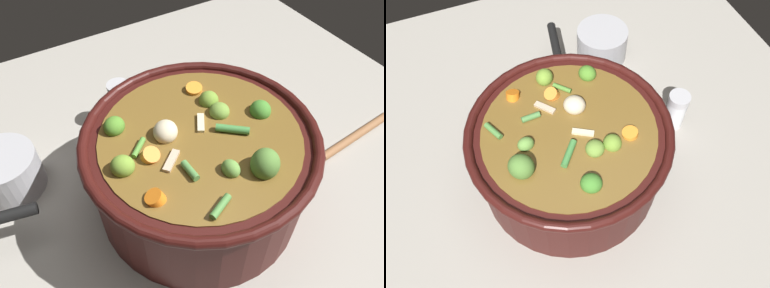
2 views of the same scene
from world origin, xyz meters
TOP-DOWN VIEW (x-y plane):
  - ground_plane at (0.00, 0.00)m, footprint 1.10×1.10m
  - cooking_pot at (-0.00, 0.00)m, footprint 0.33×0.33m
  - salt_shaker at (0.23, 0.03)m, footprint 0.04×0.04m
  - small_saucepan at (0.17, 0.26)m, footprint 0.18×0.13m

SIDE VIEW (x-z plane):
  - ground_plane at x=0.00m, z-range 0.00..0.00m
  - small_saucepan at x=0.17m, z-range 0.00..0.07m
  - salt_shaker at x=0.23m, z-range 0.00..0.09m
  - cooking_pot at x=0.00m, z-range -0.01..0.16m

